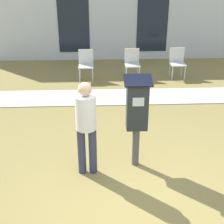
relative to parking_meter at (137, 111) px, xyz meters
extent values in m
plane|color=olive|center=(-0.04, -0.89, -1.02)|extent=(40.00, 40.00, 0.00)
cube|color=beige|center=(-0.04, 3.08, -1.01)|extent=(12.00, 1.10, 0.02)
cube|color=silver|center=(-0.04, 6.94, 0.58)|extent=(10.00, 0.24, 3.20)
cube|color=#19232D|center=(-1.44, 6.81, 0.28)|extent=(1.10, 0.02, 2.00)
cube|color=#19232D|center=(1.36, 6.81, 0.28)|extent=(1.10, 0.02, 2.00)
cylinder|color=#4C4C4C|center=(0.00, 0.00, -0.67)|extent=(0.12, 0.12, 0.70)
cube|color=#23282D|center=(0.00, 0.00, 0.08)|extent=(0.34, 0.22, 0.80)
cube|color=silver|center=(0.00, -0.12, 0.20)|extent=(0.18, 0.01, 0.14)
cube|color=black|center=(0.00, 0.00, 0.51)|extent=(0.44, 0.31, 0.12)
cylinder|color=#333851|center=(-0.90, -0.20, -0.61)|extent=(0.13, 0.13, 0.82)
cylinder|color=#333851|center=(-0.72, -0.20, -0.61)|extent=(0.13, 0.13, 0.82)
cylinder|color=white|center=(-0.81, -0.20, 0.08)|extent=(0.32, 0.32, 0.55)
sphere|color=#D8AD8C|center=(-0.81, -0.20, 0.46)|extent=(0.21, 0.21, 0.21)
cylinder|color=silver|center=(-1.16, 4.29, -0.81)|extent=(0.03, 0.03, 0.42)
cylinder|color=silver|center=(-0.78, 4.29, -0.81)|extent=(0.03, 0.03, 0.42)
cylinder|color=silver|center=(-1.16, 4.67, -0.81)|extent=(0.03, 0.03, 0.42)
cylinder|color=silver|center=(-0.78, 4.67, -0.81)|extent=(0.03, 0.03, 0.42)
cube|color=silver|center=(-0.97, 4.48, -0.58)|extent=(0.44, 0.44, 0.04)
cube|color=silver|center=(-0.97, 4.68, -0.34)|extent=(0.44, 0.04, 0.44)
cylinder|color=silver|center=(0.23, 4.35, -0.81)|extent=(0.03, 0.03, 0.42)
cylinder|color=silver|center=(0.61, 4.35, -0.81)|extent=(0.03, 0.03, 0.42)
cylinder|color=silver|center=(0.23, 4.73, -0.81)|extent=(0.03, 0.03, 0.42)
cylinder|color=silver|center=(0.61, 4.73, -0.81)|extent=(0.03, 0.03, 0.42)
cube|color=silver|center=(0.42, 4.54, -0.58)|extent=(0.44, 0.44, 0.04)
cube|color=silver|center=(0.42, 4.75, -0.34)|extent=(0.44, 0.04, 0.44)
cylinder|color=silver|center=(1.62, 4.39, -0.81)|extent=(0.03, 0.03, 0.42)
cylinder|color=silver|center=(2.00, 4.39, -0.81)|extent=(0.03, 0.03, 0.42)
cylinder|color=silver|center=(1.62, 4.77, -0.81)|extent=(0.03, 0.03, 0.42)
cylinder|color=silver|center=(2.00, 4.77, -0.81)|extent=(0.03, 0.03, 0.42)
cube|color=silver|center=(1.81, 4.58, -0.58)|extent=(0.44, 0.44, 0.04)
cube|color=silver|center=(1.81, 4.78, -0.34)|extent=(0.44, 0.04, 0.44)
camera|label=1|loc=(-0.61, -4.51, 2.08)|focal=50.00mm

